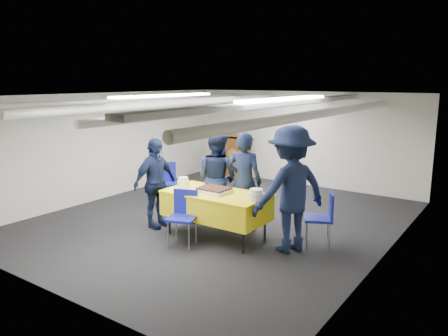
{
  "coord_description": "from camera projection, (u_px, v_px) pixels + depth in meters",
  "views": [
    {
      "loc": [
        4.55,
        -6.35,
        2.57
      ],
      "look_at": [
        0.25,
        -0.2,
        1.05
      ],
      "focal_mm": 35.0,
      "sensor_mm": 36.0,
      "label": 1
    }
  ],
  "objects": [
    {
      "name": "ground",
      "position": [
        219.0,
        220.0,
        8.17
      ],
      "size": [
        7.0,
        7.0,
        0.0
      ],
      "primitive_type": "plane",
      "color": "black",
      "rests_on": "ground"
    },
    {
      "name": "room_shell",
      "position": [
        236.0,
        122.0,
        8.08
      ],
      "size": [
        6.0,
        7.0,
        2.3
      ],
      "color": "beige",
      "rests_on": "ground"
    },
    {
      "name": "serving_table",
      "position": [
        216.0,
        205.0,
        7.14
      ],
      "size": [
        1.72,
        0.89,
        0.77
      ],
      "color": "black",
      "rests_on": "ground"
    },
    {
      "name": "sheet_cake",
      "position": [
        214.0,
        190.0,
        7.08
      ],
      "size": [
        0.51,
        0.39,
        0.09
      ],
      "color": "white",
      "rests_on": "serving_table"
    },
    {
      "name": "plate_stack_left",
      "position": [
        183.0,
        183.0,
        7.41
      ],
      "size": [
        0.2,
        0.2,
        0.18
      ],
      "color": "white",
      "rests_on": "serving_table"
    },
    {
      "name": "plate_stack_right",
      "position": [
        256.0,
        195.0,
        6.6
      ],
      "size": [
        0.24,
        0.24,
        0.18
      ],
      "color": "white",
      "rests_on": "serving_table"
    },
    {
      "name": "podium",
      "position": [
        237.0,
        156.0,
        11.39
      ],
      "size": [
        0.62,
        0.53,
        1.25
      ],
      "color": "brown",
      "rests_on": "ground"
    },
    {
      "name": "chair_near",
      "position": [
        184.0,
        212.0,
        6.87
      ],
      "size": [
        0.54,
        0.54,
        0.87
      ],
      "color": "gray",
      "rests_on": "ground"
    },
    {
      "name": "chair_right",
      "position": [
        324.0,
        214.0,
        6.77
      ],
      "size": [
        0.56,
        0.56,
        0.87
      ],
      "color": "gray",
      "rests_on": "ground"
    },
    {
      "name": "chair_left",
      "position": [
        166.0,
        179.0,
        9.13
      ],
      "size": [
        0.59,
        0.59,
        0.87
      ],
      "color": "gray",
      "rests_on": "ground"
    },
    {
      "name": "sailor_a",
      "position": [
        244.0,
        182.0,
        7.5
      ],
      "size": [
        0.7,
        0.53,
        1.71
      ],
      "primitive_type": "imported",
      "rotation": [
        0.0,
        0.0,
        3.36
      ],
      "color": "black",
      "rests_on": "ground"
    },
    {
      "name": "sailor_b",
      "position": [
        217.0,
        178.0,
        7.84
      ],
      "size": [
        0.82,
        0.64,
        1.68
      ],
      "primitive_type": "imported",
      "rotation": [
        0.0,
        0.0,
        3.13
      ],
      "color": "black",
      "rests_on": "ground"
    },
    {
      "name": "sailor_c",
      "position": [
        155.0,
        183.0,
        7.64
      ],
      "size": [
        0.43,
        0.95,
        1.59
      ],
      "primitive_type": "imported",
      "rotation": [
        0.0,
        0.0,
        1.52
      ],
      "color": "black",
      "rests_on": "ground"
    },
    {
      "name": "sailor_d",
      "position": [
        290.0,
        189.0,
        6.54
      ],
      "size": [
        1.21,
        1.43,
        1.92
      ],
      "primitive_type": "imported",
      "rotation": [
        0.0,
        0.0,
        -2.06
      ],
      "color": "black",
      "rests_on": "ground"
    }
  ]
}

